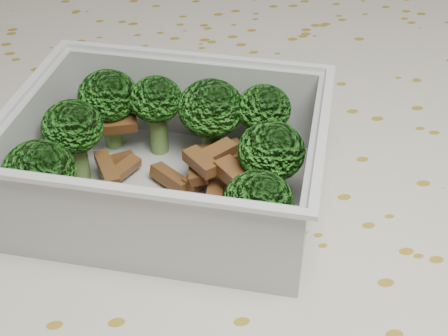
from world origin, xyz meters
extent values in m
cube|color=brown|center=(0.00, 0.00, 0.73)|extent=(1.40, 0.90, 0.04)
cube|color=beige|center=(0.00, 0.00, 0.75)|extent=(1.46, 0.96, 0.01)
cube|color=beige|center=(0.00, 0.48, 0.66)|extent=(1.46, 0.01, 0.18)
cube|color=silver|center=(-0.03, 0.02, 0.76)|extent=(0.22, 0.20, 0.00)
cube|color=silver|center=(-0.01, 0.08, 0.79)|extent=(0.17, 0.07, 0.06)
cube|color=silver|center=(-0.06, -0.05, 0.79)|extent=(0.17, 0.07, 0.06)
cube|color=silver|center=(0.05, -0.02, 0.79)|extent=(0.05, 0.12, 0.06)
cube|color=silver|center=(-0.12, 0.05, 0.79)|extent=(0.05, 0.12, 0.06)
cube|color=silver|center=(0.00, 0.08, 0.82)|extent=(0.18, 0.08, 0.00)
cube|color=silver|center=(-0.06, -0.05, 0.82)|extent=(0.18, 0.08, 0.00)
cube|color=silver|center=(0.06, -0.02, 0.82)|extent=(0.06, 0.13, 0.00)
cube|color=silver|center=(-0.12, 0.05, 0.82)|extent=(0.06, 0.13, 0.00)
cylinder|color=#608C3F|center=(-0.07, 0.08, 0.77)|extent=(0.02, 0.02, 0.03)
ellipsoid|color=#328B28|center=(-0.07, 0.08, 0.80)|extent=(0.04, 0.04, 0.04)
cylinder|color=#608C3F|center=(-0.03, 0.06, 0.78)|extent=(0.02, 0.02, 0.03)
ellipsoid|color=#328B28|center=(-0.03, 0.06, 0.80)|extent=(0.04, 0.04, 0.03)
cylinder|color=#608C3F|center=(0.00, 0.05, 0.77)|extent=(0.02, 0.02, 0.02)
ellipsoid|color=#328B28|center=(0.00, 0.05, 0.80)|extent=(0.04, 0.04, 0.04)
cylinder|color=#608C3F|center=(0.03, 0.04, 0.78)|extent=(0.02, 0.02, 0.03)
ellipsoid|color=#328B28|center=(0.03, 0.04, 0.80)|extent=(0.04, 0.04, 0.03)
cylinder|color=#608C3F|center=(-0.09, 0.04, 0.77)|extent=(0.02, 0.02, 0.03)
ellipsoid|color=#328B28|center=(-0.09, 0.04, 0.80)|extent=(0.04, 0.04, 0.03)
cylinder|color=#608C3F|center=(0.03, -0.01, 0.77)|extent=(0.02, 0.02, 0.03)
ellipsoid|color=#328B28|center=(0.03, -0.01, 0.80)|extent=(0.04, 0.04, 0.04)
cylinder|color=#608C3F|center=(-0.11, 0.00, 0.77)|extent=(0.02, 0.02, 0.03)
ellipsoid|color=#328B28|center=(-0.11, 0.00, 0.80)|extent=(0.04, 0.04, 0.04)
cylinder|color=#608C3F|center=(0.01, -0.05, 0.77)|extent=(0.02, 0.02, 0.03)
ellipsoid|color=#328B28|center=(0.01, -0.05, 0.80)|extent=(0.04, 0.04, 0.03)
cube|color=brown|center=(0.02, 0.02, 0.78)|extent=(0.03, 0.02, 0.01)
cube|color=brown|center=(-0.01, 0.02, 0.78)|extent=(0.02, 0.03, 0.01)
cube|color=brown|center=(0.00, 0.02, 0.77)|extent=(0.03, 0.02, 0.01)
cube|color=brown|center=(-0.01, 0.02, 0.77)|extent=(0.02, 0.02, 0.01)
cube|color=brown|center=(0.01, -0.01, 0.79)|extent=(0.02, 0.03, 0.01)
cube|color=brown|center=(-0.06, 0.04, 0.77)|extent=(0.02, 0.02, 0.01)
cube|color=brown|center=(0.01, 0.01, 0.77)|extent=(0.02, 0.01, 0.01)
cube|color=brown|center=(0.02, 0.01, 0.77)|extent=(0.02, 0.02, 0.01)
cube|color=brown|center=(-0.01, 0.00, 0.77)|extent=(0.02, 0.03, 0.01)
cube|color=brown|center=(0.02, 0.02, 0.78)|extent=(0.02, 0.03, 0.01)
cube|color=brown|center=(-0.07, 0.03, 0.78)|extent=(0.02, 0.04, 0.01)
cube|color=brown|center=(-0.06, 0.06, 0.79)|extent=(0.03, 0.01, 0.01)
cube|color=brown|center=(0.00, 0.02, 0.79)|extent=(0.03, 0.02, 0.01)
cube|color=brown|center=(0.02, 0.02, 0.77)|extent=(0.03, 0.01, 0.01)
cube|color=brown|center=(0.00, 0.03, 0.78)|extent=(0.03, 0.02, 0.01)
cube|color=brown|center=(-0.03, 0.02, 0.77)|extent=(0.03, 0.03, 0.01)
cube|color=brown|center=(-0.01, 0.01, 0.79)|extent=(0.02, 0.03, 0.01)
cube|color=brown|center=(0.01, 0.03, 0.77)|extent=(0.02, 0.03, 0.01)
cube|color=brown|center=(0.02, 0.02, 0.77)|extent=(0.01, 0.03, 0.01)
cube|color=brown|center=(-0.06, 0.05, 0.77)|extent=(0.02, 0.01, 0.01)
cylinder|color=#B04627|center=(-0.04, -0.02, 0.78)|extent=(0.14, 0.07, 0.03)
sphere|color=#B04627|center=(0.02, -0.05, 0.78)|extent=(0.03, 0.03, 0.03)
sphere|color=#B04627|center=(-0.11, 0.00, 0.78)|extent=(0.03, 0.03, 0.03)
camera|label=1|loc=(-0.06, -0.30, 1.03)|focal=50.00mm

